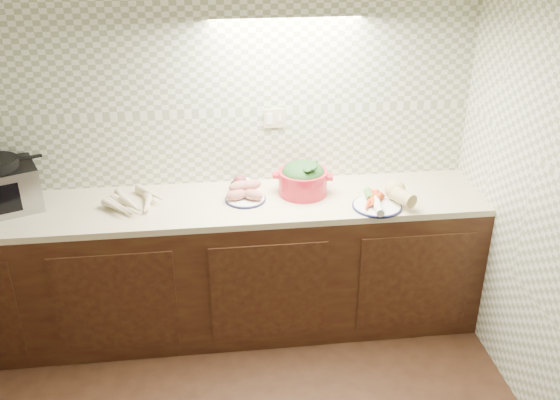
{
  "coord_description": "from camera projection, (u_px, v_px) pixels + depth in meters",
  "views": [
    {
      "loc": [
        0.14,
        -1.88,
        2.59
      ],
      "look_at": [
        0.52,
        1.25,
        1.02
      ],
      "focal_mm": 40.0,
      "sensor_mm": 36.0,
      "label": 1
    }
  ],
  "objects": [
    {
      "name": "parsnip_pile",
      "position": [
        136.0,
        202.0,
        3.69
      ],
      "size": [
        0.4,
        0.42,
        0.09
      ],
      "color": "beige",
      "rests_on": "counter"
    },
    {
      "name": "room",
      "position": [
        170.0,
        211.0,
        2.08
      ],
      "size": [
        3.6,
        3.6,
        2.6
      ],
      "color": "black",
      "rests_on": "ground"
    },
    {
      "name": "dutch_oven",
      "position": [
        303.0,
        178.0,
        3.83
      ],
      "size": [
        0.37,
        0.36,
        0.21
      ],
      "rotation": [
        0.0,
        0.0,
        -0.21
      ],
      "color": "red",
      "rests_on": "counter"
    },
    {
      "name": "sweet_potato_plate",
      "position": [
        245.0,
        193.0,
        3.78
      ],
      "size": [
        0.25,
        0.25,
        0.12
      ],
      "rotation": [
        0.0,
        0.0,
        -0.03
      ],
      "color": "#121540",
      "rests_on": "counter"
    },
    {
      "name": "veg_plate",
      "position": [
        385.0,
        197.0,
        3.72
      ],
      "size": [
        0.38,
        0.37,
        0.14
      ],
      "rotation": [
        0.0,
        0.0,
        0.32
      ],
      "color": "#121540",
      "rests_on": "counter"
    },
    {
      "name": "counter",
      "position": [
        57.0,
        364.0,
        3.14
      ],
      "size": [
        3.6,
        3.6,
        0.9
      ],
      "color": "black",
      "rests_on": "ground"
    },
    {
      "name": "onion_bowl",
      "position": [
        242.0,
        185.0,
        3.88
      ],
      "size": [
        0.15,
        0.15,
        0.12
      ],
      "color": "black",
      "rests_on": "counter"
    }
  ]
}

